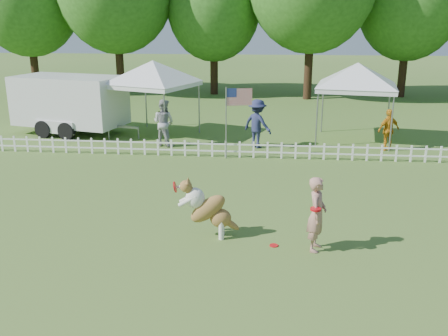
% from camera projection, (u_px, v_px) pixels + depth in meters
% --- Properties ---
extents(ground, '(120.00, 120.00, 0.00)m').
position_uv_depth(ground, '(229.00, 240.00, 11.35)').
color(ground, '#2B541A').
rests_on(ground, ground).
extents(picket_fence, '(22.00, 0.08, 0.60)m').
position_uv_depth(picket_fence, '(247.00, 150.00, 17.94)').
color(picket_fence, white).
rests_on(picket_fence, ground).
extents(handler, '(0.51, 0.67, 1.65)m').
position_uv_depth(handler, '(317.00, 214.00, 10.65)').
color(handler, '#AC7767').
rests_on(handler, ground).
extents(dog, '(1.36, 0.52, 1.38)m').
position_uv_depth(dog, '(209.00, 209.00, 11.32)').
color(dog, brown).
rests_on(dog, ground).
extents(frisbee_on_turf, '(0.26, 0.26, 0.02)m').
position_uv_depth(frisbee_on_turf, '(274.00, 245.00, 11.05)').
color(frisbee_on_turf, red).
rests_on(frisbee_on_turf, ground).
extents(canopy_tent_left, '(3.87, 3.87, 3.11)m').
position_uv_depth(canopy_tent_left, '(154.00, 100.00, 20.88)').
color(canopy_tent_left, silver).
rests_on(canopy_tent_left, ground).
extents(canopy_tent_right, '(3.45, 3.45, 3.09)m').
position_uv_depth(canopy_tent_right, '(355.00, 103.00, 20.06)').
color(canopy_tent_right, silver).
rests_on(canopy_tent_right, ground).
extents(cargo_trailer, '(6.17, 3.80, 2.53)m').
position_uv_depth(cargo_trailer, '(70.00, 104.00, 21.55)').
color(cargo_trailer, silver).
rests_on(cargo_trailer, ground).
extents(flag_pole, '(0.98, 0.33, 2.56)m').
position_uv_depth(flag_pole, '(226.00, 123.00, 17.59)').
color(flag_pole, gray).
rests_on(flag_pole, ground).
extents(spectator_a, '(1.09, 0.98, 1.84)m').
position_uv_depth(spectator_a, '(164.00, 123.00, 19.47)').
color(spectator_a, '#9A9A9F').
rests_on(spectator_a, ground).
extents(spectator_b, '(1.39, 1.26, 1.88)m').
position_uv_depth(spectator_b, '(257.00, 124.00, 19.20)').
color(spectator_b, '#222749').
rests_on(spectator_b, ground).
extents(spectator_c, '(1.00, 0.75, 1.58)m').
position_uv_depth(spectator_c, '(388.00, 130.00, 18.84)').
color(spectator_c, '#C57D17').
rests_on(spectator_c, ground).
extents(tree_far_left, '(6.60, 6.60, 11.00)m').
position_uv_depth(tree_far_left, '(28.00, 7.00, 32.14)').
color(tree_far_left, '#2A5A19').
rests_on(tree_far_left, ground).
extents(tree_center_left, '(6.00, 6.00, 9.80)m').
position_uv_depth(tree_center_left, '(214.00, 17.00, 31.66)').
color(tree_center_left, '#2A5A19').
rests_on(tree_center_left, ground).
extents(tree_right, '(6.20, 6.20, 10.40)m').
position_uv_depth(tree_right, '(409.00, 12.00, 30.44)').
color(tree_right, '#2A5A19').
rests_on(tree_right, ground).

